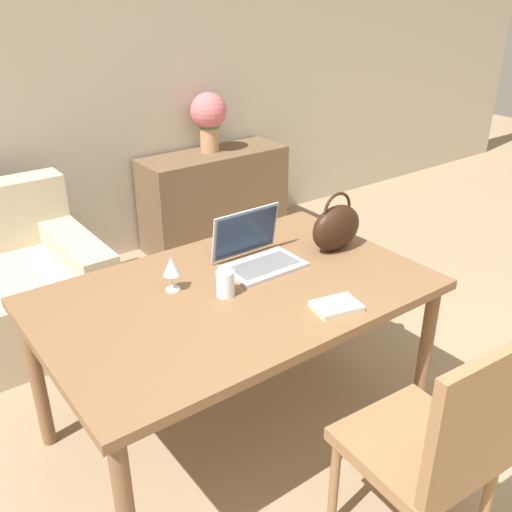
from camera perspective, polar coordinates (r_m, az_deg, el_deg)
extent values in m
cube|color=#BCB29E|center=(4.00, -18.92, 17.08)|extent=(10.00, 0.06, 2.70)
cube|color=brown|center=(2.34, -2.05, -3.75)|extent=(1.58, 0.99, 0.04)
cylinder|color=brown|center=(2.72, 16.52, -9.45)|extent=(0.06, 0.06, 0.70)
cylinder|color=brown|center=(2.64, -21.04, -11.41)|extent=(0.06, 0.06, 0.70)
cylinder|color=brown|center=(3.21, 4.27, -2.51)|extent=(0.06, 0.06, 0.70)
cube|color=olive|center=(2.11, 15.68, -17.88)|extent=(0.47, 0.47, 0.05)
cube|color=olive|center=(1.85, 21.34, -15.20)|extent=(0.42, 0.07, 0.47)
cylinder|color=olive|center=(2.26, 7.81, -21.70)|extent=(0.04, 0.04, 0.42)
cylinder|color=olive|center=(2.46, 14.74, -17.72)|extent=(0.04, 0.04, 0.42)
cylinder|color=olive|center=(2.31, 21.89, -22.44)|extent=(0.04, 0.04, 0.42)
cube|color=#C1B293|center=(3.57, -17.53, -1.88)|extent=(0.20, 0.92, 0.56)
cube|color=brown|center=(4.42, -4.13, 5.78)|extent=(1.13, 0.40, 0.72)
cube|color=#ADADB2|center=(2.49, 0.77, -1.02)|extent=(0.34, 0.22, 0.02)
cube|color=slate|center=(2.49, 0.85, -0.89)|extent=(0.29, 0.14, 0.00)
cube|color=#ADADB2|center=(2.54, -1.08, 2.41)|extent=(0.34, 0.04, 0.22)
cube|color=#23334C|center=(2.54, -0.97, 2.38)|extent=(0.32, 0.04, 0.20)
cylinder|color=silver|center=(2.26, -3.09, -2.76)|extent=(0.07, 0.07, 0.11)
cylinder|color=silver|center=(2.34, -8.30, -3.31)|extent=(0.06, 0.06, 0.01)
cylinder|color=silver|center=(2.33, -8.36, -2.56)|extent=(0.01, 0.01, 0.06)
cone|color=silver|center=(2.30, -8.47, -0.99)|extent=(0.07, 0.07, 0.08)
ellipsoid|color=black|center=(2.65, 8.02, 2.79)|extent=(0.27, 0.12, 0.22)
torus|color=black|center=(2.61, 8.14, 4.65)|extent=(0.16, 0.01, 0.16)
cylinder|color=tan|center=(4.33, -4.67, 11.68)|extent=(0.14, 0.14, 0.20)
sphere|color=#3D6B38|center=(4.29, -4.74, 13.57)|extent=(0.20, 0.20, 0.20)
sphere|color=#C6666B|center=(4.28, -4.77, 14.26)|extent=(0.27, 0.27, 0.27)
cube|color=beige|center=(2.21, 8.03, -5.01)|extent=(0.20, 0.16, 0.02)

